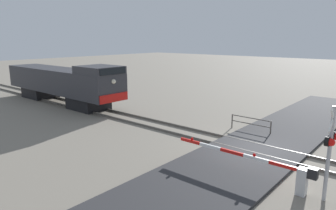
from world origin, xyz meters
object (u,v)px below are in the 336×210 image
crossing_gate (278,170)px  guard_railing (251,122)px  crossing_signal (331,144)px  locomotive (63,82)px

crossing_gate → guard_railing: bearing=33.7°
crossing_gate → crossing_signal: bearing=-85.2°
locomotive → guard_railing: 17.54m
locomotive → guard_railing: locomotive is taller
locomotive → guard_railing: bearing=-80.5°
guard_railing → crossing_signal: bearing=-136.1°
locomotive → guard_railing: (2.90, -17.25, -1.32)m
crossing_signal → guard_railing: (6.19, 5.96, -1.60)m
locomotive → crossing_gate: locomotive is taller
crossing_signal → crossing_gate: bearing=94.8°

